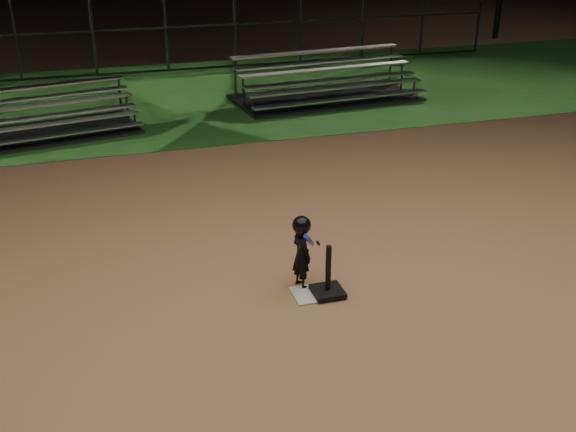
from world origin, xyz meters
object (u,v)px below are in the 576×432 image
object	(u,v)px
batting_tee	(328,285)
bleacher_left	(42,127)
home_plate	(311,294)
bleacher_right	(327,91)
child_batter	(302,250)

from	to	relation	value
batting_tee	bleacher_left	xyz separation A→B (m)	(-3.54, 7.80, 0.06)
batting_tee	bleacher_left	size ratio (longest dim) A/B	0.16
home_plate	bleacher_left	bearing A→B (deg)	113.39
home_plate	bleacher_right	world-z (taller)	bleacher_right
bleacher_left	batting_tee	bearing A→B (deg)	-76.87
home_plate	batting_tee	bearing A→B (deg)	-17.83
bleacher_left	bleacher_right	world-z (taller)	bleacher_right
child_batter	bleacher_right	distance (m)	9.15
child_batter	bleacher_right	size ratio (longest dim) A/B	0.21
home_plate	batting_tee	world-z (taller)	batting_tee
child_batter	bleacher_left	size ratio (longest dim) A/B	0.24
bleacher_right	child_batter	bearing A→B (deg)	-116.77
batting_tee	bleacher_left	bearing A→B (deg)	114.44
home_plate	bleacher_left	distance (m)	8.43
bleacher_left	child_batter	bearing A→B (deg)	-77.56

